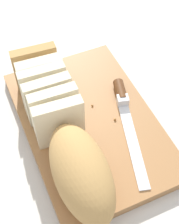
{
  "coord_description": "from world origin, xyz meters",
  "views": [
    {
      "loc": [
        -0.37,
        0.14,
        0.58
      ],
      "look_at": [
        0.0,
        0.0,
        0.05
      ],
      "focal_mm": 53.33,
      "sensor_mm": 36.0,
      "label": 1
    }
  ],
  "objects": [
    {
      "name": "ground_plane",
      "position": [
        0.0,
        0.0,
        0.0
      ],
      "size": [
        3.0,
        3.0,
        0.0
      ],
      "primitive_type": "plane",
      "color": "beige"
    },
    {
      "name": "cutting_board",
      "position": [
        0.0,
        0.0,
        0.01
      ],
      "size": [
        0.4,
        0.28,
        0.02
      ],
      "primitive_type": "cube",
      "rotation": [
        0.0,
        0.0,
        0.04
      ],
      "color": "#9E6B3D",
      "rests_on": "ground_plane"
    },
    {
      "name": "bread_loaf",
      "position": [
        -0.05,
        0.07,
        0.08
      ],
      "size": [
        0.37,
        0.1,
        0.11
      ],
      "rotation": [
        0.0,
        0.0,
        -0.0
      ],
      "color": "tan",
      "rests_on": "cutting_board"
    },
    {
      "name": "bread_knife",
      "position": [
        0.0,
        -0.08,
        0.03
      ],
      "size": [
        0.25,
        0.08,
        0.02
      ],
      "rotation": [
        0.0,
        0.0,
        2.91
      ],
      "color": "silver",
      "rests_on": "cutting_board"
    },
    {
      "name": "crumb_near_knife",
      "position": [
        0.03,
        -0.02,
        0.03
      ],
      "size": [
        0.0,
        0.0,
        0.0
      ],
      "primitive_type": "sphere",
      "color": "#A8753D",
      "rests_on": "cutting_board"
    },
    {
      "name": "crumb_near_loaf",
      "position": [
        -0.02,
        -0.05,
        0.03
      ],
      "size": [
        0.01,
        0.01,
        0.01
      ],
      "primitive_type": "sphere",
      "color": "#A8753D",
      "rests_on": "cutting_board"
    }
  ]
}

